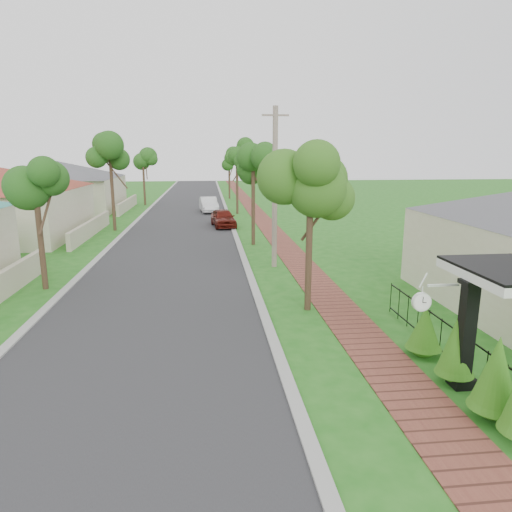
{
  "coord_description": "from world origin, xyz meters",
  "views": [
    {
      "loc": [
        -1.1,
        -9.95,
        5.19
      ],
      "look_at": [
        0.63,
        6.33,
        1.5
      ],
      "focal_mm": 32.0,
      "sensor_mm": 36.0,
      "label": 1
    }
  ],
  "objects_px": {
    "porch_post": "(465,340)",
    "near_tree": "(311,188)",
    "parked_car_red": "(223,218)",
    "utility_pole": "(275,188)",
    "parked_car_white": "(209,205)",
    "station_clock": "(423,300)"
  },
  "relations": [
    {
      "from": "parked_car_red",
      "to": "station_clock",
      "type": "xyz_separation_m",
      "value": [
        3.68,
        -23.34,
        1.31
      ]
    },
    {
      "from": "near_tree",
      "to": "utility_pole",
      "type": "height_order",
      "value": "utility_pole"
    },
    {
      "from": "porch_post",
      "to": "utility_pole",
      "type": "relative_size",
      "value": 0.35
    },
    {
      "from": "parked_car_red",
      "to": "parked_car_white",
      "type": "bearing_deg",
      "value": 89.71
    },
    {
      "from": "parked_car_red",
      "to": "utility_pole",
      "type": "distance_m",
      "value": 12.65
    },
    {
      "from": "porch_post",
      "to": "station_clock",
      "type": "bearing_deg",
      "value": 155.15
    },
    {
      "from": "parked_car_red",
      "to": "station_clock",
      "type": "height_order",
      "value": "station_clock"
    },
    {
      "from": "porch_post",
      "to": "parked_car_white",
      "type": "distance_m",
      "value": 32.84
    },
    {
      "from": "porch_post",
      "to": "parked_car_white",
      "type": "height_order",
      "value": "porch_post"
    },
    {
      "from": "utility_pole",
      "to": "station_clock",
      "type": "xyz_separation_m",
      "value": [
        1.74,
        -11.21,
        -1.72
      ]
    },
    {
      "from": "near_tree",
      "to": "station_clock",
      "type": "distance_m",
      "value": 5.76
    },
    {
      "from": "parked_car_white",
      "to": "utility_pole",
      "type": "relative_size",
      "value": 0.56
    },
    {
      "from": "parked_car_white",
      "to": "near_tree",
      "type": "xyz_separation_m",
      "value": [
        3.2,
        -26.84,
        3.45
      ]
    },
    {
      "from": "parked_car_red",
      "to": "near_tree",
      "type": "relative_size",
      "value": 0.73
    },
    {
      "from": "porch_post",
      "to": "near_tree",
      "type": "distance_m",
      "value": 6.71
    },
    {
      "from": "parked_car_red",
      "to": "utility_pole",
      "type": "xyz_separation_m",
      "value": [
        1.94,
        -12.13,
        3.03
      ]
    },
    {
      "from": "parked_car_red",
      "to": "parked_car_white",
      "type": "relative_size",
      "value": 0.93
    },
    {
      "from": "parked_car_red",
      "to": "near_tree",
      "type": "height_order",
      "value": "near_tree"
    },
    {
      "from": "near_tree",
      "to": "porch_post",
      "type": "bearing_deg",
      "value": -66.95
    },
    {
      "from": "parked_car_red",
      "to": "parked_car_white",
      "type": "distance_m",
      "value": 8.69
    },
    {
      "from": "utility_pole",
      "to": "parked_car_white",
      "type": "bearing_deg",
      "value": 98.06
    },
    {
      "from": "parked_car_red",
      "to": "station_clock",
      "type": "distance_m",
      "value": 23.66
    }
  ]
}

